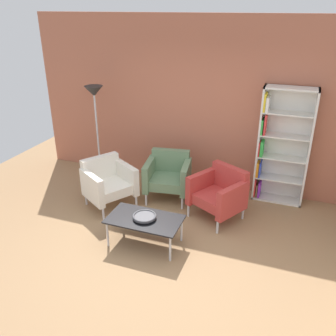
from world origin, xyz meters
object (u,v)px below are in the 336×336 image
Objects in this scene: floor_lamp_torchiere at (95,103)px; armchair_by_bookshelf at (168,175)px; armchair_spare_guest at (108,182)px; bookshelf_tall at (280,147)px; coffee_table_low at (145,221)px; armchair_near_window at (219,192)px; decorative_bowl at (144,216)px.

armchair_by_bookshelf is at bearing -10.39° from floor_lamp_torchiere.
armchair_by_bookshelf is 1.01m from armchair_spare_guest.
bookshelf_tall reaches higher than coffee_table_low.
armchair_near_window is at bearing -27.45° from armchair_by_bookshelf.
armchair_spare_guest is at bearing -142.84° from armchair_near_window.
armchair_near_window is (0.95, -0.31, 0.00)m from armchair_by_bookshelf.
floor_lamp_torchiere is at bearing 160.44° from armchair_by_bookshelf.
armchair_spare_guest is at bearing -153.91° from armchair_by_bookshelf.
coffee_table_low is (-1.53, -1.93, -0.57)m from bookshelf_tall.
bookshelf_tall is 2.35× the size of armchair_by_bookshelf.
armchair_spare_guest is (-2.52, -1.15, -0.53)m from bookshelf_tall.
armchair_by_bookshelf is 0.47× the size of floor_lamp_torchiere.
floor_lamp_torchiere is (-2.42, 0.58, 1.03)m from armchair_near_window.
bookshelf_tall is 2.02× the size of armchair_spare_guest.
coffee_table_low is 0.07m from decorative_bowl.
coffee_table_low is 1.07× the size of armchair_spare_guest.
armchair_near_window is 0.53× the size of floor_lamp_torchiere.
decorative_bowl is 2.52m from floor_lamp_torchiere.
decorative_bowl is 1.25m from armchair_spare_guest.
armchair_near_window is (-0.75, -0.89, -0.53)m from bookshelf_tall.
decorative_bowl is (-0.00, 0.00, 0.07)m from coffee_table_low.
coffee_table_low is at bearing 0.00° from decorative_bowl.
decorative_bowl is 1.30m from armchair_near_window.
armchair_near_window is at bearing -130.26° from bookshelf_tall.
bookshelf_tall is 2.53m from coffee_table_low.
armchair_by_bookshelf is 1.82m from floor_lamp_torchiere.
armchair_near_window is 0.99× the size of armchair_spare_guest.
armchair_by_bookshelf and armchair_near_window have the same top height.
bookshelf_tall is at bearing 9.49° from armchair_by_bookshelf.
decorative_bowl is at bearing -44.82° from floor_lamp_torchiere.
decorative_bowl is (-1.53, -1.93, -0.51)m from bookshelf_tall.
armchair_by_bookshelf and armchair_spare_guest have the same top height.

